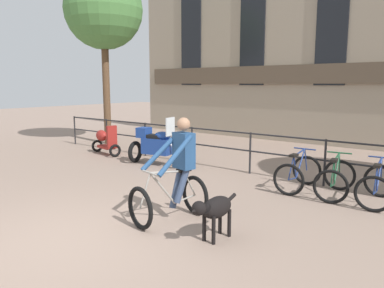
{
  "coord_description": "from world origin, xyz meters",
  "views": [
    {
      "loc": [
        4.62,
        -2.91,
        2.24
      ],
      "look_at": [
        0.0,
        2.86,
        1.05
      ],
      "focal_mm": 35.0,
      "sensor_mm": 36.0,
      "label": 1
    }
  ],
  "objects_px": {
    "cyclist_with_bike": "(176,175)",
    "parked_bicycle_mid_right": "(378,186)",
    "dog": "(214,209)",
    "parked_scooter": "(105,140)",
    "parked_motorcycle": "(157,145)",
    "parked_bicycle_near_lamp": "(298,173)",
    "parked_bicycle_mid_left": "(335,179)"
  },
  "relations": [
    {
      "from": "dog",
      "to": "parked_scooter",
      "type": "relative_size",
      "value": 0.75
    },
    {
      "from": "parked_bicycle_mid_right",
      "to": "parked_scooter",
      "type": "bearing_deg",
      "value": -6.17
    },
    {
      "from": "parked_motorcycle",
      "to": "dog",
      "type": "bearing_deg",
      "value": -138.93
    },
    {
      "from": "dog",
      "to": "parked_bicycle_near_lamp",
      "type": "height_order",
      "value": "parked_bicycle_near_lamp"
    },
    {
      "from": "parked_scooter",
      "to": "parked_bicycle_mid_left",
      "type": "bearing_deg",
      "value": -79.64
    },
    {
      "from": "parked_motorcycle",
      "to": "parked_bicycle_mid_left",
      "type": "distance_m",
      "value": 4.88
    },
    {
      "from": "dog",
      "to": "parked_bicycle_mid_right",
      "type": "distance_m",
      "value": 3.55
    },
    {
      "from": "parked_bicycle_mid_right",
      "to": "parked_scooter",
      "type": "relative_size",
      "value": 0.88
    },
    {
      "from": "parked_bicycle_mid_right",
      "to": "cyclist_with_bike",
      "type": "bearing_deg",
      "value": 44.72
    },
    {
      "from": "dog",
      "to": "parked_bicycle_mid_left",
      "type": "relative_size",
      "value": 0.83
    },
    {
      "from": "parked_bicycle_mid_right",
      "to": "parked_bicycle_near_lamp",
      "type": "bearing_deg",
      "value": -5.76
    },
    {
      "from": "parked_bicycle_mid_left",
      "to": "parked_scooter",
      "type": "bearing_deg",
      "value": -9.47
    },
    {
      "from": "parked_bicycle_near_lamp",
      "to": "parked_bicycle_mid_right",
      "type": "xyz_separation_m",
      "value": [
        1.56,
        0.0,
        0.0
      ]
    },
    {
      "from": "dog",
      "to": "parked_bicycle_near_lamp",
      "type": "relative_size",
      "value": 0.88
    },
    {
      "from": "parked_motorcycle",
      "to": "parked_bicycle_near_lamp",
      "type": "height_order",
      "value": "parked_motorcycle"
    },
    {
      "from": "dog",
      "to": "parked_motorcycle",
      "type": "xyz_separation_m",
      "value": [
        -4.21,
        3.18,
        0.09
      ]
    },
    {
      "from": "parked_bicycle_mid_left",
      "to": "parked_scooter",
      "type": "relative_size",
      "value": 0.9
    },
    {
      "from": "cyclist_with_bike",
      "to": "parked_bicycle_mid_left",
      "type": "height_order",
      "value": "cyclist_with_bike"
    },
    {
      "from": "cyclist_with_bike",
      "to": "parked_motorcycle",
      "type": "distance_m",
      "value": 4.33
    },
    {
      "from": "dog",
      "to": "parked_bicycle_mid_left",
      "type": "bearing_deg",
      "value": 82.0
    },
    {
      "from": "cyclist_with_bike",
      "to": "parked_bicycle_mid_right",
      "type": "bearing_deg",
      "value": 62.88
    },
    {
      "from": "dog",
      "to": "parked_motorcycle",
      "type": "bearing_deg",
      "value": 146.6
    },
    {
      "from": "dog",
      "to": "parked_bicycle_mid_right",
      "type": "bearing_deg",
      "value": 69.59
    },
    {
      "from": "dog",
      "to": "parked_motorcycle",
      "type": "height_order",
      "value": "parked_motorcycle"
    },
    {
      "from": "cyclist_with_bike",
      "to": "parked_bicycle_near_lamp",
      "type": "bearing_deg",
      "value": 85.86
    },
    {
      "from": "cyclist_with_bike",
      "to": "parked_bicycle_mid_right",
      "type": "distance_m",
      "value": 3.84
    },
    {
      "from": "parked_scooter",
      "to": "parked_bicycle_mid_right",
      "type": "bearing_deg",
      "value": -79.6
    },
    {
      "from": "parked_scooter",
      "to": "parked_motorcycle",
      "type": "bearing_deg",
      "value": -82.08
    },
    {
      "from": "dog",
      "to": "parked_scooter",
      "type": "bearing_deg",
      "value": 157.17
    },
    {
      "from": "parked_motorcycle",
      "to": "parked_bicycle_mid_right",
      "type": "bearing_deg",
      "value": -101.27
    },
    {
      "from": "parked_bicycle_mid_left",
      "to": "parked_scooter",
      "type": "xyz_separation_m",
      "value": [
        -7.3,
        0.06,
        0.1
      ]
    },
    {
      "from": "parked_motorcycle",
      "to": "parked_bicycle_near_lamp",
      "type": "distance_m",
      "value": 4.1
    }
  ]
}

